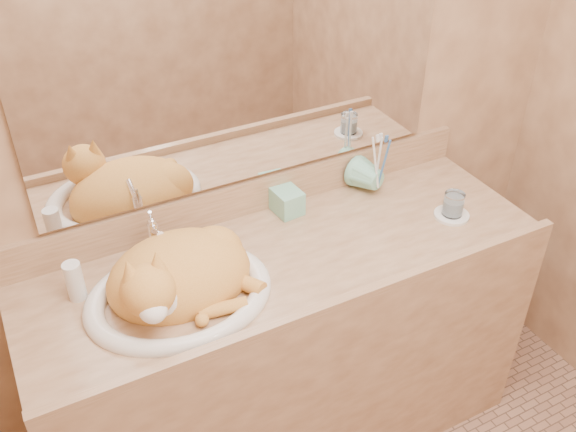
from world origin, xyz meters
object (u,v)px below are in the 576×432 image
cat (177,274)px  soap_dispenser (295,195)px  sink_basin (177,275)px  vanity_counter (288,353)px  toothbrush_cup (378,182)px  water_glass (454,204)px

cat → soap_dispenser: 0.48m
sink_basin → cat: 0.02m
vanity_counter → sink_basin: bearing=-176.7°
vanity_counter → cat: size_ratio=3.86×
vanity_counter → toothbrush_cup: bearing=19.6°
soap_dispenser → water_glass: 0.51m
soap_dispenser → water_glass: soap_dispenser is taller
vanity_counter → sink_basin: size_ratio=3.10×
sink_basin → toothbrush_cup: size_ratio=4.54×
cat → toothbrush_cup: bearing=10.6°
vanity_counter → soap_dispenser: size_ratio=8.64×
cat → toothbrush_cup: 0.78m
cat → soap_dispenser: (0.45, 0.16, 0.02)m
cat → soap_dispenser: soap_dispenser is taller
vanity_counter → toothbrush_cup: 0.66m
vanity_counter → toothbrush_cup: (0.42, 0.15, 0.48)m
cat → toothbrush_cup: size_ratio=3.65×
cat → water_glass: size_ratio=5.33×
soap_dispenser → water_glass: bearing=-30.8°
sink_basin → toothbrush_cup: 0.79m
cat → vanity_counter: bearing=-0.3°
sink_basin → cat: (0.01, 0.02, -0.01)m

